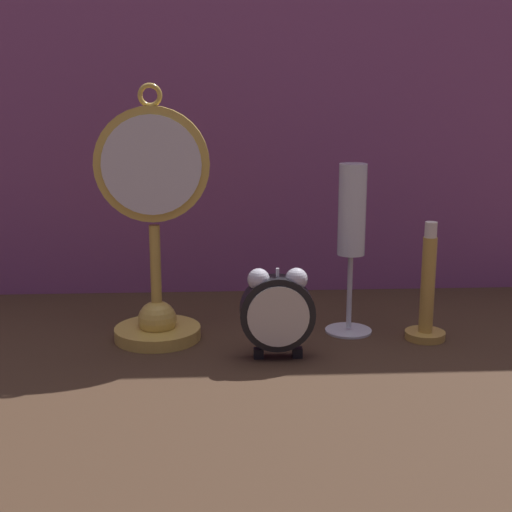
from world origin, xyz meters
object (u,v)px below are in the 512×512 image
at_px(pocket_watch_on_stand, 155,238).
at_px(champagne_flute, 352,227).
at_px(alarm_clock_twin_bell, 277,309).
at_px(brass_candlestick, 427,300).

relative_size(pocket_watch_on_stand, champagne_flute, 1.44).
relative_size(alarm_clock_twin_bell, champagne_flute, 0.50).
distance_m(pocket_watch_on_stand, brass_candlestick, 0.36).
bearing_deg(champagne_flute, alarm_clock_twin_bell, -138.87).
bearing_deg(champagne_flute, pocket_watch_on_stand, -176.61).
bearing_deg(pocket_watch_on_stand, alarm_clock_twin_bell, -26.75).
distance_m(alarm_clock_twin_bell, champagne_flute, 0.16).
height_order(pocket_watch_on_stand, brass_candlestick, pocket_watch_on_stand).
bearing_deg(alarm_clock_twin_bell, champagne_flute, 41.13).
distance_m(pocket_watch_on_stand, champagne_flute, 0.26).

